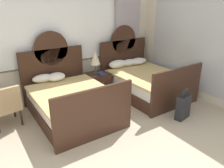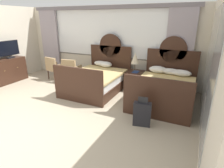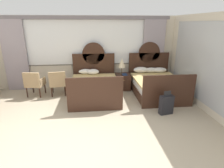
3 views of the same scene
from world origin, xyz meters
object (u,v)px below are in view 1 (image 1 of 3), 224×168
(table_lamp_on_nightstand, at_px, (95,58))
(suitcase_on_floor, at_px, (183,107))
(bed_near_window, at_px, (71,100))
(armchair_by_window_left, at_px, (5,104))
(book_on_nightstand, at_px, (101,74))
(nightstand_between_beds, at_px, (98,84))
(bed_near_mirror, at_px, (144,81))

(table_lamp_on_nightstand, relative_size, suitcase_on_floor, 0.89)
(bed_near_window, distance_m, table_lamp_on_nightstand, 1.42)
(bed_near_window, xyz_separation_m, table_lamp_on_nightstand, (1.04, 0.70, 0.66))
(armchair_by_window_left, bearing_deg, book_on_nightstand, 6.08)
(bed_near_window, height_order, nightstand_between_beds, bed_near_window)
(nightstand_between_beds, xyz_separation_m, armchair_by_window_left, (-2.35, -0.36, 0.20))
(armchair_by_window_left, bearing_deg, table_lamp_on_nightstand, 9.84)
(bed_near_mirror, bearing_deg, suitcase_on_floor, -97.76)
(bed_near_mirror, bearing_deg, bed_near_window, -179.55)
(suitcase_on_floor, bearing_deg, bed_near_mirror, 82.24)
(bed_near_mirror, distance_m, suitcase_on_floor, 1.51)
(bed_near_window, xyz_separation_m, suitcase_on_floor, (1.96, -1.47, -0.08))
(bed_near_mirror, relative_size, nightstand_between_beds, 3.57)
(bed_near_mirror, relative_size, book_on_nightstand, 8.24)
(suitcase_on_floor, bearing_deg, armchair_by_window_left, 151.18)
(bed_near_window, distance_m, book_on_nightstand, 1.28)
(bed_near_window, bearing_deg, armchair_by_window_left, 166.53)
(book_on_nightstand, height_order, armchair_by_window_left, armchair_by_window_left)
(nightstand_between_beds, bearing_deg, table_lamp_on_nightstand, 136.62)
(armchair_by_window_left, bearing_deg, suitcase_on_floor, -28.82)
(bed_near_window, bearing_deg, suitcase_on_floor, -36.89)
(table_lamp_on_nightstand, bearing_deg, armchair_by_window_left, -170.16)
(bed_near_mirror, height_order, suitcase_on_floor, bed_near_mirror)
(table_lamp_on_nightstand, distance_m, suitcase_on_floor, 2.48)
(bed_near_window, xyz_separation_m, nightstand_between_beds, (1.08, 0.67, -0.06))
(table_lamp_on_nightstand, height_order, book_on_nightstand, table_lamp_on_nightstand)
(bed_near_mirror, xyz_separation_m, suitcase_on_floor, (-0.20, -1.49, -0.09))
(book_on_nightstand, bearing_deg, table_lamp_on_nightstand, 120.33)
(nightstand_between_beds, height_order, book_on_nightstand, book_on_nightstand)
(bed_near_window, distance_m, suitcase_on_floor, 2.45)
(bed_near_window, height_order, table_lamp_on_nightstand, bed_near_window)
(bed_near_window, relative_size, book_on_nightstand, 8.24)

